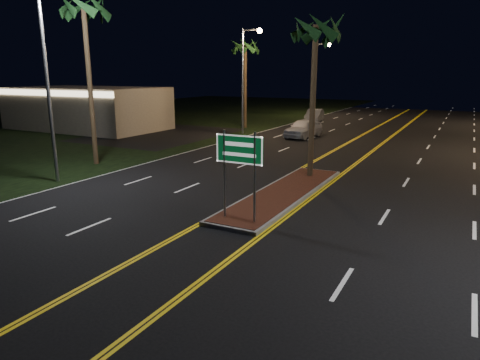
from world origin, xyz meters
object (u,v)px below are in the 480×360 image
Objects in this scene: palm_median at (316,30)px; car_far at (314,115)px; streetlight_left_near at (51,65)px; median_island at (284,193)px; commercial_building at (87,108)px; palm_left_near at (84,9)px; streetlight_left_mid at (247,69)px; streetlight_left_far at (319,70)px; palm_left_far at (245,47)px; highway_sign at (239,158)px; car_near at (303,126)px.

palm_median reaches higher than car_far.
car_far is (2.33, 32.02, -4.81)m from streetlight_left_near.
streetlight_left_near reaches higher than median_island.
palm_left_near is (13.50, -11.99, 6.68)m from commercial_building.
streetlight_left_mid is 20.00m from streetlight_left_far.
streetlight_left_far is at bearing 57.35° from commercial_building.
streetlight_left_mid is at bearing 83.27° from palm_left_near.
commercial_building is at bearing 138.39° from palm_left_near.
palm_left_far is (-12.80, 21.00, 7.66)m from median_island.
streetlight_left_mid is at bearing -109.41° from car_far.
commercial_building is 1.53× the size of palm_left_near.
streetlight_left_mid is at bearing 116.59° from highway_sign.
car_near is at bearing 66.37° from palm_left_near.
streetlight_left_mid is 1.08× the size of palm_median.
commercial_building is 28.75m from streetlight_left_far.
commercial_building is 23.92m from car_far.
commercial_building is at bearing -122.65° from streetlight_left_far.
streetlight_left_near is 32.46m from car_far.
streetlight_left_far reaches higher than palm_left_far.
palm_median is at bearing -53.82° from palm_left_far.
commercial_building is 1.67× the size of streetlight_left_mid.
streetlight_left_near reaches higher than car_near.
streetlight_left_mid is 1.00× the size of streetlight_left_far.
car_far is at bearing 81.45° from palm_left_near.
median_island is 25.76m from palm_left_far.
palm_median is at bearing -20.05° from commercial_building.
streetlight_left_near and streetlight_left_mid have the same top height.
car_near is (-5.36, 17.33, 0.83)m from median_island.
streetlight_left_far reaches higher than car_far.
median_island is at bearing -4.57° from palm_left_near.
commercial_building is at bearing 133.90° from streetlight_left_near.
streetlight_left_mid is at bearing 128.17° from palm_median.
highway_sign is 0.63× the size of car_far.
palm_median is 1.64× the size of car_far.
palm_median is at bearing -63.06° from car_near.
commercial_building is 16.47m from palm_left_far.
streetlight_left_near reaches higher than highway_sign.
palm_left_near is at bearing 175.43° from median_island.
streetlight_left_mid is at bearing -90.00° from streetlight_left_far.
highway_sign is (0.00, -4.20, 2.32)m from median_island.
car_near is (5.26, 0.33, -4.74)m from streetlight_left_mid.
streetlight_left_near is at bearing -98.73° from car_near.
highway_sign is 0.33× the size of palm_left_near.
streetlight_left_mid reaches higher than car_far.
car_near is at bearing 103.97° from highway_sign.
palm_median is at bearing 31.49° from streetlight_left_near.
streetlight_left_far is at bearing 107.58° from palm_median.
commercial_building is 2.72× the size of car_near.
palm_median is at bearing 11.31° from palm_left_near.
median_island is 0.68× the size of commercial_building.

